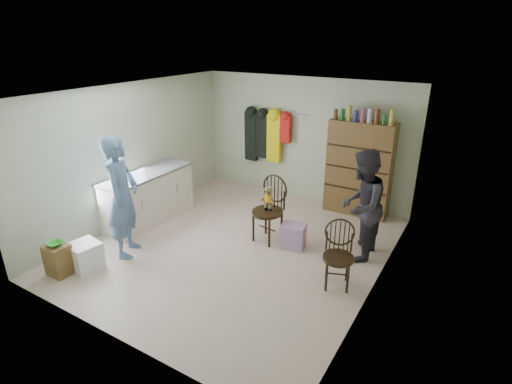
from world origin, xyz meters
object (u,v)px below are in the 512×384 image
Objects in this scene: counter at (148,196)px; dresser at (359,168)px; chair_front at (270,205)px; chair_far at (339,251)px.

dresser is (3.20, 2.30, 0.45)m from counter.
dresser reaches higher than counter.
chair_front is at bearing -116.98° from dresser.
counter is 3.96m from dresser.
chair_far is 2.54m from dresser.
dresser is (-0.53, 2.45, 0.40)m from chair_far.
dresser reaches higher than chair_far.
chair_front reaches higher than counter.
dresser is at bearing 35.68° from counter.
counter is at bearing -144.32° from dresser.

